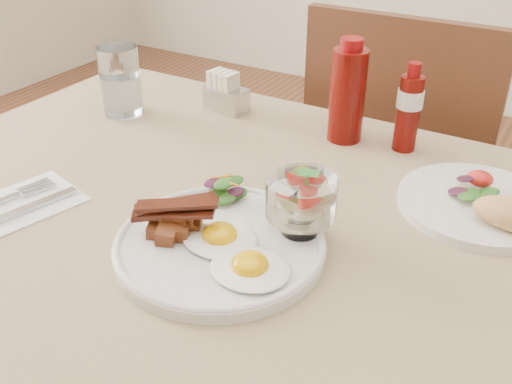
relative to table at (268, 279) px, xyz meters
The scene contains 13 objects.
table is the anchor object (origin of this frame).
chair_far 0.68m from the table, 90.00° to the left, with size 0.42×0.42×0.93m.
main_plate 0.13m from the table, 113.53° to the right, with size 0.28×0.28×0.02m, color silver.
fried_eggs 0.15m from the table, 88.79° to the right, with size 0.18×0.14×0.03m.
bacon_potato_pile 0.18m from the table, 134.65° to the right, with size 0.11×0.09×0.05m.
side_salad 0.15m from the table, 168.33° to the left, with size 0.07×0.06×0.03m.
fruit_cup 0.16m from the table, ahead, with size 0.09×0.09×0.10m.
second_plate 0.34m from the table, 37.82° to the left, with size 0.23×0.23×0.06m.
ketchup_bottle 0.37m from the table, 94.54° to the left, with size 0.07×0.07×0.19m.
hot_sauce_bottle 0.39m from the table, 76.64° to the left, with size 0.06×0.06×0.16m.
sugar_caddy 0.45m from the table, 131.06° to the left, with size 0.09×0.06×0.08m.
water_glass 0.53m from the table, 154.91° to the left, with size 0.08×0.08×0.14m.
napkin_cutlery 0.41m from the table, 155.66° to the right, with size 0.18×0.25×0.01m.
Camera 1 is at (0.32, -0.57, 1.21)m, focal length 40.00 mm.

